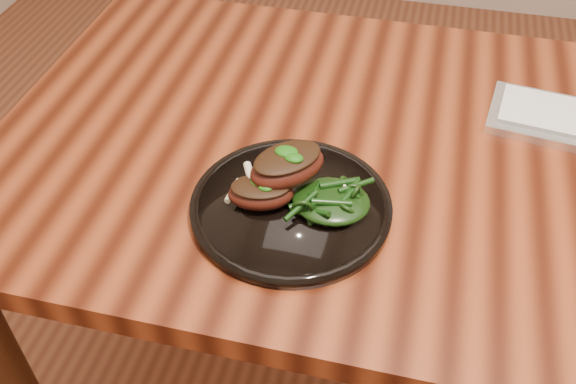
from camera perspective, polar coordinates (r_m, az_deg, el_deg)
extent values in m
cube|color=#361106|center=(1.05, 18.03, 1.66)|extent=(1.60, 0.80, 0.04)
cylinder|color=#33190B|center=(1.65, -11.06, 3.67)|extent=(0.06, 0.06, 0.71)
cylinder|color=black|center=(0.90, 0.27, -1.33)|extent=(0.28, 0.28, 0.02)
torus|color=black|center=(0.90, 0.27, -1.23)|extent=(0.28, 0.28, 0.01)
cylinder|color=black|center=(0.90, 0.27, -1.10)|extent=(0.19, 0.19, 0.00)
ellipsoid|color=#45160D|center=(0.88, -2.43, -0.17)|extent=(0.10, 0.08, 0.03)
ellipsoid|color=black|center=(0.87, -2.46, 0.50)|extent=(0.09, 0.07, 0.01)
cylinder|color=beige|center=(0.90, -4.92, 0.11)|extent=(0.01, 0.04, 0.01)
ellipsoid|color=#0C4407|center=(0.87, -2.47, 0.75)|extent=(0.03, 0.02, 0.01)
ellipsoid|color=#45160D|center=(0.89, -0.06, 2.24)|extent=(0.13, 0.13, 0.04)
ellipsoid|color=black|center=(0.88, -0.06, 3.09)|extent=(0.12, 0.12, 0.01)
cylinder|color=beige|center=(0.89, -3.35, 1.32)|extent=(0.03, 0.05, 0.01)
ellipsoid|color=#0C4407|center=(0.87, -0.06, 3.42)|extent=(0.03, 0.02, 0.01)
ellipsoid|color=#0C4407|center=(0.94, -0.97, 2.00)|extent=(0.07, 0.05, 0.00)
ellipsoid|color=black|center=(0.88, 3.86, -0.80)|extent=(0.11, 0.09, 0.02)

